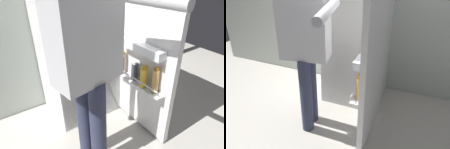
# 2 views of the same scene
# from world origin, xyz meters

# --- Properties ---
(ground_plane) EXTENTS (5.48, 5.48, 0.00)m
(ground_plane) POSITION_xyz_m (0.00, 0.00, 0.00)
(ground_plane) COLOR #B7B2A8
(refrigerator) EXTENTS (0.71, 1.23, 1.70)m
(refrigerator) POSITION_xyz_m (0.03, 0.48, 0.85)
(refrigerator) COLOR white
(refrigerator) RESTS_ON ground_plane
(person) EXTENTS (0.61, 0.69, 1.58)m
(person) POSITION_xyz_m (-0.25, -0.17, 0.95)
(person) COLOR #2D334C
(person) RESTS_ON ground_plane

